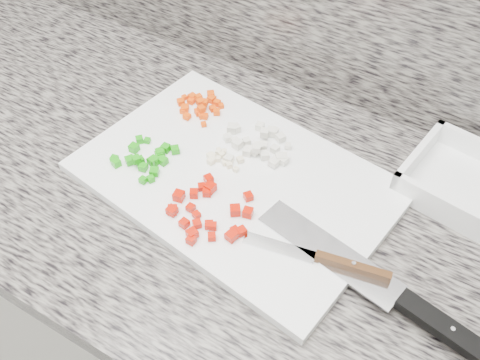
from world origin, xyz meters
name	(u,v)px	position (x,y,z in m)	size (l,w,h in m)	color
cabinet	(207,310)	(0.00, 1.44, 0.43)	(3.92, 0.62, 0.86)	beige
countertop	(195,180)	(0.00, 1.44, 0.88)	(3.96, 0.64, 0.04)	slate
cutting_board	(236,179)	(0.07, 1.45, 0.91)	(0.49, 0.33, 0.02)	white
carrot_pile	(200,105)	(-0.07, 1.56, 0.92)	(0.09, 0.09, 0.02)	#EF4605
onion_pile	(259,145)	(0.07, 1.53, 0.92)	(0.13, 0.11, 0.02)	silver
green_pepper_pile	(147,158)	(-0.07, 1.41, 0.92)	(0.09, 0.10, 0.02)	#199B0E
red_pepper_pile	(208,211)	(0.08, 1.37, 0.92)	(0.13, 0.13, 0.01)	#BE1202
garlic_pile	(221,159)	(0.03, 1.47, 0.92)	(0.06, 0.04, 0.01)	#F6E8BE
chef_knife	(405,302)	(0.38, 1.37, 0.92)	(0.37, 0.12, 0.02)	silver
paring_knife	(334,262)	(0.28, 1.38, 0.92)	(0.21, 0.05, 0.02)	silver
tray	(480,192)	(0.42, 1.62, 0.92)	(0.25, 0.20, 0.05)	white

